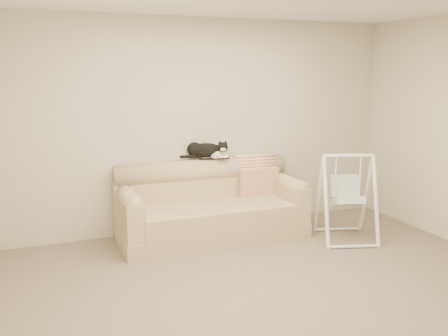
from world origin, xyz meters
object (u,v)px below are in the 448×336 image
object	(u,v)px
remote_b	(222,158)
tuxedo_cat	(206,150)
sofa	(210,208)
baby_swing	(347,197)
remote_a	(207,158)

from	to	relation	value
remote_b	tuxedo_cat	distance (m)	0.23
sofa	baby_swing	world-z (taller)	baby_swing
remote_a	tuxedo_cat	xyz separation A→B (m)	(0.00, 0.03, 0.10)
sofa	remote_b	size ratio (longest dim) A/B	12.45
sofa	baby_swing	xyz separation A→B (m)	(1.45, -0.71, 0.16)
tuxedo_cat	baby_swing	size ratio (longest dim) A/B	0.57
remote_b	remote_a	bearing A→B (deg)	178.37
sofa	remote_b	xyz separation A→B (m)	(0.26, 0.23, 0.56)
remote_a	baby_swing	size ratio (longest dim) A/B	0.18
sofa	tuxedo_cat	distance (m)	0.71
sofa	remote_b	bearing A→B (deg)	42.50
tuxedo_cat	baby_swing	world-z (taller)	tuxedo_cat
remote_a	tuxedo_cat	bearing A→B (deg)	81.36
remote_a	tuxedo_cat	world-z (taller)	tuxedo_cat
baby_swing	sofa	bearing A→B (deg)	154.08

